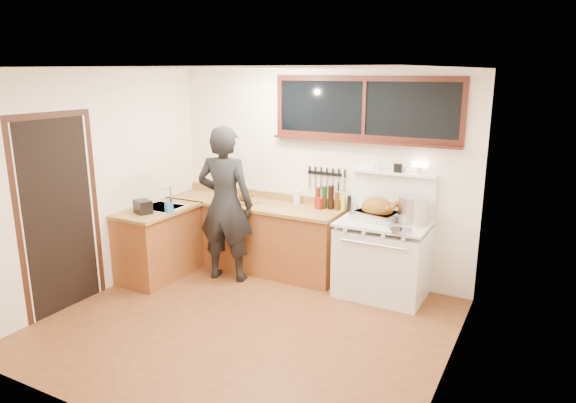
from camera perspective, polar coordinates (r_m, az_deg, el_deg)
The scene contains 20 objects.
ground_plane at distance 5.52m, azimuth -4.73°, elevation -13.66°, with size 4.00×3.50×0.02m, color brown.
room_shell at distance 4.96m, azimuth -5.12°, elevation 3.52°, with size 4.10×3.60×2.65m.
counter_back at distance 6.87m, azimuth -3.93°, elevation -3.71°, with size 2.44×0.64×1.00m.
counter_left at distance 6.76m, azimuth -14.17°, elevation -4.43°, with size 0.64×1.09×0.90m.
sink_unit at distance 6.69m, azimuth -13.82°, elevation -1.08°, with size 0.50×0.45×0.37m.
vintage_stove at distance 6.12m, azimuth 10.44°, elevation -6.10°, with size 1.02×0.74×1.57m.
back_window at distance 6.18m, azimuth 8.42°, elevation 9.42°, with size 2.32×0.13×0.77m.
left_doorway at distance 6.03m, azimuth -24.06°, elevation -1.24°, with size 0.02×1.04×2.17m.
knife_strip at distance 6.47m, azimuth 4.21°, elevation 3.00°, with size 0.52×0.03×0.28m.
man at distance 6.38m, azimuth -6.98°, elevation -0.31°, with size 0.79×0.60×1.95m.
soap_bottle at distance 6.39m, azimuth -13.11°, elevation -0.45°, with size 0.10×0.11×0.18m.
toaster at distance 6.45m, azimuth -15.83°, elevation -0.56°, with size 0.27×0.24×0.16m.
cutting_board at distance 6.75m, azimuth -4.78°, elevation 0.35°, with size 0.43×0.36×0.13m.
roast_turkey at distance 6.01m, azimuth 9.92°, elevation -1.04°, with size 0.58×0.48×0.27m.
stockpot at distance 5.93m, azimuth 13.68°, elevation -0.95°, with size 0.42×0.42×0.31m.
saucepan at distance 6.08m, azimuth 12.62°, elevation -1.47°, with size 0.18×0.28×0.11m.
pot_lid at distance 5.65m, azimuth 12.43°, elevation -3.15°, with size 0.26×0.26×0.04m.
coffee_tin at distance 6.41m, azimuth 3.50°, elevation -0.21°, with size 0.11×0.10×0.14m.
pitcher at distance 6.63m, azimuth 1.01°, elevation 0.47°, with size 0.09×0.09×0.18m.
bottle_cluster at distance 6.40m, azimuth 4.77°, elevation 0.27°, with size 0.48×0.07×0.30m.
Camera 1 is at (2.67, -4.08, 2.57)m, focal length 32.00 mm.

